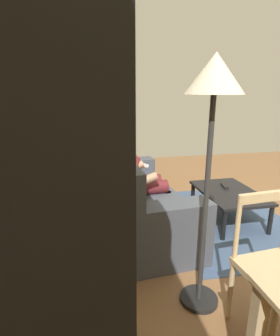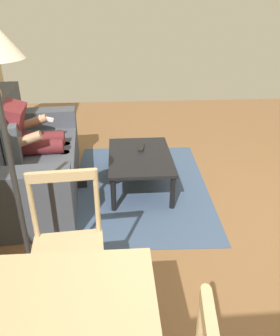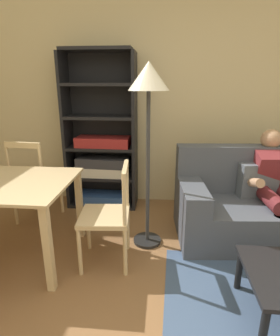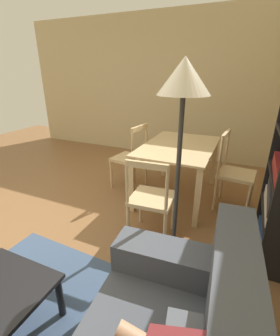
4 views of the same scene
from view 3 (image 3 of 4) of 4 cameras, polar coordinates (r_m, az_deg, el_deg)
wall_back at (r=3.57m, az=5.86°, el=13.63°), size 6.44×0.12×2.66m
couch at (r=3.16m, az=24.71°, el=-7.12°), size 1.88×0.96×0.92m
person_lounging at (r=3.11m, az=26.71°, el=-3.19°), size 0.62×0.94×1.10m
bookshelf at (r=3.49m, az=-8.00°, el=4.47°), size 0.89×0.36×1.94m
dining_chair_near_wall at (r=3.35m, az=-21.13°, el=-2.75°), size 0.46×0.46×0.97m
dining_chair_facing_couch at (r=2.42m, az=-6.79°, el=-9.96°), size 0.45×0.45×0.91m
floor_lamp at (r=2.44m, az=1.81°, el=15.17°), size 0.36×0.36×1.74m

